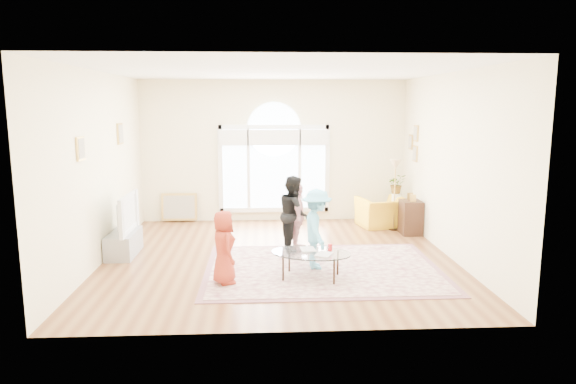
{
  "coord_description": "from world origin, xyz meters",
  "views": [
    {
      "loc": [
        -0.3,
        -8.67,
        2.64
      ],
      "look_at": [
        0.18,
        0.3,
        1.11
      ],
      "focal_mm": 32.0,
      "sensor_mm": 36.0,
      "label": 1
    }
  ],
  "objects": [
    {
      "name": "television",
      "position": [
        -2.74,
        0.3,
        0.76
      ],
      "size": [
        0.18,
        1.17,
        0.68
      ],
      "color": "black",
      "rests_on": "tv_console"
    },
    {
      "name": "child_red",
      "position": [
        -0.86,
        -1.31,
        0.57
      ],
      "size": [
        0.51,
        0.62,
        1.1
      ],
      "primitive_type": "imported",
      "rotation": [
        0.0,
        0.0,
        1.92
      ],
      "color": "#9E301E",
      "rests_on": "area_rug"
    },
    {
      "name": "floor_lamp",
      "position": [
        2.53,
        1.91,
        1.28
      ],
      "size": [
        0.25,
        0.25,
        1.51
      ],
      "color": "black",
      "rests_on": "ground"
    },
    {
      "name": "side_cabinet",
      "position": [
        2.78,
        1.53,
        0.35
      ],
      "size": [
        0.4,
        0.5,
        0.7
      ],
      "primitive_type": "cube",
      "color": "black",
      "rests_on": "ground"
    },
    {
      "name": "armchair",
      "position": [
        2.34,
        2.2,
        0.32
      ],
      "size": [
        1.15,
        1.06,
        0.64
      ],
      "primitive_type": "imported",
      "rotation": [
        0.0,
        0.0,
        3.37
      ],
      "color": "yellow",
      "rests_on": "ground"
    },
    {
      "name": "coffee_table",
      "position": [
        0.45,
        -1.14,
        0.4
      ],
      "size": [
        1.38,
        1.07,
        0.54
      ],
      "rotation": [
        0.0,
        0.0,
        -0.27
      ],
      "color": "silver",
      "rests_on": "ground"
    },
    {
      "name": "potted_plant",
      "position": [
        2.7,
        2.4,
        0.92
      ],
      "size": [
        0.4,
        0.35,
        0.43
      ],
      "primitive_type": "imported",
      "rotation": [
        0.0,
        0.0,
        0.04
      ],
      "color": "#33722D",
      "rests_on": "plant_pedestal"
    },
    {
      "name": "area_rug",
      "position": [
        0.69,
        -0.69,
        0.01
      ],
      "size": [
        3.6,
        2.6,
        0.02
      ],
      "primitive_type": "cube",
      "color": "beige",
      "rests_on": "ground"
    },
    {
      "name": "ground",
      "position": [
        0.0,
        0.0,
        0.0
      ],
      "size": [
        6.0,
        6.0,
        0.0
      ],
      "primitive_type": "plane",
      "color": "brown",
      "rests_on": "ground"
    },
    {
      "name": "plant_pedestal",
      "position": [
        2.7,
        2.4,
        0.35
      ],
      "size": [
        0.2,
        0.2,
        0.7
      ],
      "primitive_type": "cylinder",
      "color": "white",
      "rests_on": "ground"
    },
    {
      "name": "child_pink",
      "position": [
        0.35,
        0.36,
        0.64
      ],
      "size": [
        0.33,
        0.74,
        1.24
      ],
      "primitive_type": "imported",
      "rotation": [
        0.0,
        0.0,
        1.61
      ],
      "color": "pink",
      "rests_on": "area_rug"
    },
    {
      "name": "leaning_picture",
      "position": [
        -2.17,
        2.9,
        0.0
      ],
      "size": [
        0.8,
        0.14,
        0.62
      ],
      "primitive_type": "cube",
      "rotation": [
        -0.14,
        0.0,
        0.0
      ],
      "color": "tan",
      "rests_on": "ground"
    },
    {
      "name": "tv_console",
      "position": [
        -2.75,
        0.3,
        0.21
      ],
      "size": [
        0.45,
        1.0,
        0.42
      ],
      "primitive_type": "cube",
      "color": "gray",
      "rests_on": "ground"
    },
    {
      "name": "room_shell",
      "position": [
        0.01,
        2.83,
        1.57
      ],
      "size": [
        6.0,
        6.0,
        6.0
      ],
      "color": "beige",
      "rests_on": "ground"
    },
    {
      "name": "child_black",
      "position": [
        0.29,
        0.36,
        0.71
      ],
      "size": [
        0.58,
        0.71,
        1.38
      ],
      "primitive_type": "imported",
      "rotation": [
        0.0,
        0.0,
        1.66
      ],
      "color": "black",
      "rests_on": "area_rug"
    },
    {
      "name": "child_blue",
      "position": [
        0.59,
        -0.65,
        0.67
      ],
      "size": [
        0.53,
        0.86,
        1.3
      ],
      "primitive_type": "imported",
      "rotation": [
        0.0,
        0.0,
        1.63
      ],
      "color": "#65C6EF",
      "rests_on": "area_rug"
    },
    {
      "name": "rug_border",
      "position": [
        0.69,
        -0.69,
        0.01
      ],
      "size": [
        3.8,
        2.8,
        0.01
      ],
      "primitive_type": "cube",
      "color": "#825359",
      "rests_on": "ground"
    }
  ]
}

